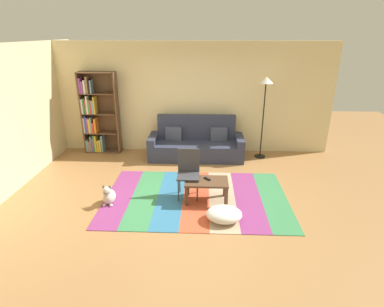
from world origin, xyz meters
TOP-DOWN VIEW (x-y plane):
  - ground_plane at (0.00, 0.00)m, footprint 14.00×14.00m
  - back_wall at (0.00, 2.55)m, footprint 6.80×0.10m
  - left_wall at (-3.40, 0.75)m, footprint 0.10×5.50m
  - rug at (0.15, -0.02)m, footprint 3.36×2.21m
  - couch at (0.08, 2.02)m, footprint 2.26×0.80m
  - bookshelf at (-2.42, 2.31)m, footprint 0.90×0.28m
  - coffee_table at (0.33, -0.12)m, footprint 0.77×0.46m
  - pouf at (0.62, -0.76)m, footprint 0.58×0.48m
  - dog at (-1.40, -0.29)m, footprint 0.22×0.35m
  - standing_lamp at (1.66, 2.10)m, footprint 0.32×0.32m
  - tv_remote at (0.35, -0.06)m, footprint 0.13×0.14m
  - folding_chair at (0.00, 0.09)m, footprint 0.40×0.40m

SIDE VIEW (x-z plane):
  - ground_plane at x=0.00m, z-range 0.00..0.00m
  - rug at x=0.15m, z-range 0.00..0.01m
  - pouf at x=0.62m, z-range 0.01..0.24m
  - dog at x=-1.40m, z-range -0.04..0.36m
  - coffee_table at x=0.33m, z-range 0.13..0.53m
  - couch at x=0.08m, z-range -0.16..0.84m
  - tv_remote at x=0.35m, z-range 0.41..0.43m
  - folding_chair at x=0.00m, z-range 0.08..0.98m
  - bookshelf at x=-2.42m, z-range -0.06..1.95m
  - back_wall at x=0.00m, z-range 0.00..2.70m
  - left_wall at x=-3.40m, z-range 0.00..2.70m
  - standing_lamp at x=1.66m, z-range 0.65..2.59m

